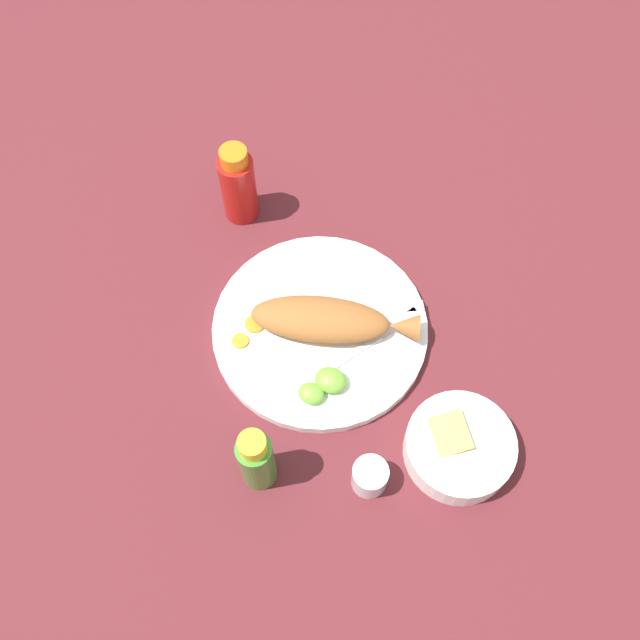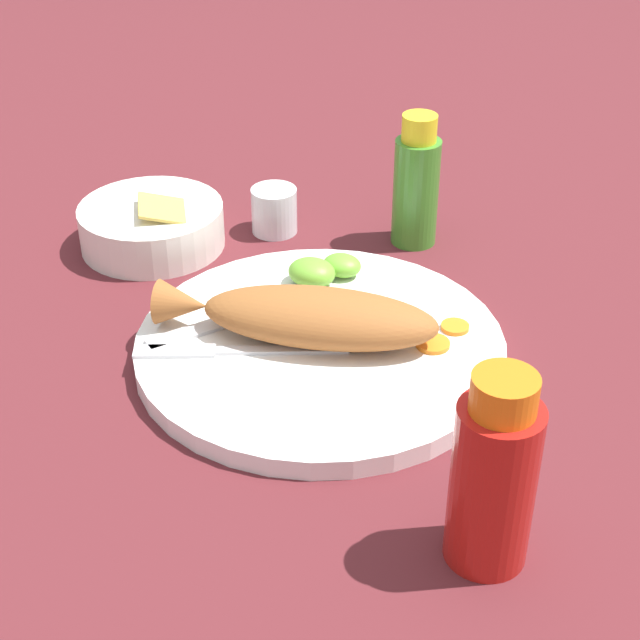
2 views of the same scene
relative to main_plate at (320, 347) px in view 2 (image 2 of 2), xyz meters
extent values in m
plane|color=#561E23|center=(0.00, 0.00, -0.01)|extent=(4.00, 4.00, 0.00)
cylinder|color=white|center=(0.00, 0.00, 0.00)|extent=(0.33, 0.33, 0.02)
ellipsoid|color=#935628|center=(0.00, 0.00, 0.03)|extent=(0.22, 0.12, 0.05)
cone|color=#935628|center=(-0.12, -0.03, 0.03)|extent=(0.05, 0.05, 0.04)
cube|color=silver|center=(-0.02, -0.03, 0.01)|extent=(0.11, 0.06, 0.00)
cube|color=silver|center=(-0.10, -0.07, 0.01)|extent=(0.07, 0.05, 0.00)
cube|color=silver|center=(-0.06, 0.03, 0.01)|extent=(0.07, 0.10, 0.00)
cube|color=silver|center=(-0.11, -0.05, 0.01)|extent=(0.05, 0.07, 0.00)
cylinder|color=orange|center=(0.09, 0.03, 0.01)|extent=(0.03, 0.03, 0.00)
cylinder|color=orange|center=(0.10, 0.07, 0.01)|extent=(0.03, 0.03, 0.00)
ellipsoid|color=#6BB233|center=(-0.03, 0.11, 0.02)|extent=(0.04, 0.03, 0.02)
ellipsoid|color=#6BB233|center=(-0.05, 0.08, 0.02)|extent=(0.05, 0.04, 0.03)
cylinder|color=#B21914|center=(0.20, -0.16, 0.05)|extent=(0.06, 0.06, 0.12)
cylinder|color=orange|center=(0.20, -0.16, 0.13)|extent=(0.04, 0.04, 0.03)
cylinder|color=#3D8428|center=(0.00, 0.24, 0.05)|extent=(0.05, 0.05, 0.11)
cylinder|color=yellow|center=(0.00, 0.24, 0.12)|extent=(0.04, 0.04, 0.03)
cylinder|color=silver|center=(-0.14, 0.19, 0.02)|extent=(0.05, 0.05, 0.05)
cylinder|color=white|center=(-0.14, 0.19, 0.00)|extent=(0.04, 0.04, 0.02)
cylinder|color=white|center=(-0.25, 0.11, 0.01)|extent=(0.15, 0.15, 0.05)
cylinder|color=olive|center=(-0.25, 0.11, 0.03)|extent=(0.13, 0.13, 0.02)
cube|color=gold|center=(-0.22, 0.11, 0.04)|extent=(0.09, 0.09, 0.02)
camera|label=1|loc=(-0.17, 0.46, 0.96)|focal=40.00mm
camera|label=2|loc=(0.30, -0.64, 0.49)|focal=55.00mm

